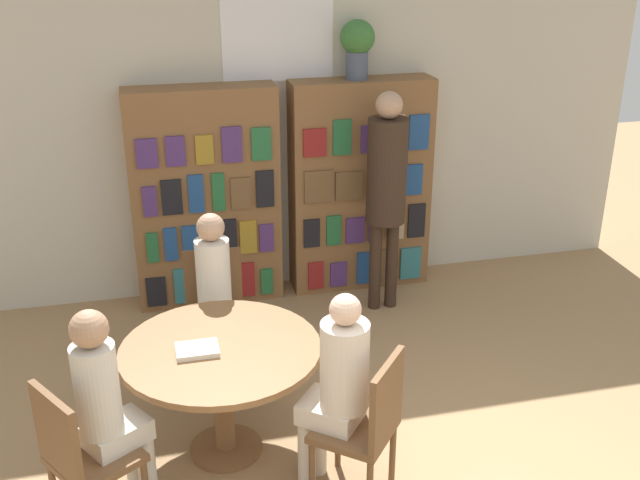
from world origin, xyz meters
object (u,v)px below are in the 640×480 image
(chair_far_side, at_px, (367,422))
(librarian_standing, at_px, (387,179))
(seated_reader_left, at_px, (215,294))
(flower_vase, at_px, (357,44))
(chair_left_side, at_px, (215,307))
(chair_near_camera, at_px, (80,454))
(seated_reader_right, at_px, (337,383))
(reading_table, at_px, (221,366))
(seated_reader_back, at_px, (108,404))
(bookshelf_right, at_px, (360,186))
(bookshelf_left, at_px, (206,198))

(chair_far_side, xyz_separation_m, librarian_standing, (0.80, 2.16, 0.62))
(seated_reader_left, height_order, librarian_standing, librarian_standing)
(flower_vase, bearing_deg, chair_left_side, -139.19)
(chair_near_camera, bearing_deg, seated_reader_right, 58.54)
(flower_vase, relative_size, chair_left_side, 0.52)
(reading_table, xyz_separation_m, librarian_standing, (1.51, 1.57, 0.52))
(chair_near_camera, bearing_deg, seated_reader_back, 90.00)
(flower_vase, xyz_separation_m, chair_left_side, (-1.34, -1.16, -1.59))
(bookshelf_right, xyz_separation_m, flower_vase, (-0.05, 0.01, 1.19))
(chair_near_camera, xyz_separation_m, seated_reader_back, (0.16, 0.10, 0.20))
(bookshelf_right, distance_m, seated_reader_right, 2.70)
(chair_left_side, bearing_deg, seated_reader_right, 113.81)
(chair_left_side, bearing_deg, seated_reader_back, 66.29)
(chair_far_side, xyz_separation_m, seated_reader_right, (-0.14, 0.12, 0.20))
(reading_table, distance_m, chair_far_side, 0.92)
(seated_reader_right, height_order, librarian_standing, librarian_standing)
(chair_near_camera, xyz_separation_m, seated_reader_left, (0.82, 1.22, 0.20))
(bookshelf_left, xyz_separation_m, chair_near_camera, (-0.91, -2.56, -0.40))
(reading_table, xyz_separation_m, seated_reader_right, (0.57, -0.47, 0.10))
(bookshelf_right, bearing_deg, seated_reader_right, -109.09)
(bookshelf_left, relative_size, reading_table, 1.56)
(seated_reader_back, relative_size, librarian_standing, 0.69)
(bookshelf_right, relative_size, seated_reader_back, 1.44)
(bookshelf_left, xyz_separation_m, chair_far_side, (0.58, -2.66, -0.40))
(reading_table, bearing_deg, seated_reader_right, -39.65)
(chair_left_side, relative_size, chair_far_side, 1.00)
(chair_left_side, bearing_deg, chair_near_camera, 63.00)
(bookshelf_left, height_order, seated_reader_right, bookshelf_left)
(reading_table, bearing_deg, seated_reader_left, 86.35)
(chair_far_side, bearing_deg, bookshelf_left, 51.86)
(seated_reader_right, xyz_separation_m, seated_reader_back, (-1.19, 0.08, 0.01))
(reading_table, height_order, seated_reader_back, seated_reader_back)
(flower_vase, bearing_deg, seated_reader_left, -135.20)
(flower_vase, distance_m, seated_reader_right, 3.02)
(chair_far_side, height_order, librarian_standing, librarian_standing)
(bookshelf_left, xyz_separation_m, bookshelf_right, (1.32, -0.00, 0.00))
(chair_near_camera, bearing_deg, bookshelf_left, 128.12)
(flower_vase, height_order, seated_reader_right, flower_vase)
(librarian_standing, bearing_deg, chair_left_side, -155.81)
(flower_vase, xyz_separation_m, seated_reader_right, (-0.83, -2.55, -1.39))
(seated_reader_right, bearing_deg, seated_reader_back, 125.86)
(reading_table, bearing_deg, seated_reader_back, -147.65)
(bookshelf_left, height_order, reading_table, bookshelf_left)
(bookshelf_left, bearing_deg, seated_reader_back, -106.97)
(chair_near_camera, relative_size, seated_reader_back, 0.71)
(seated_reader_back, xyz_separation_m, librarian_standing, (2.13, 1.96, 0.42))
(chair_left_side, bearing_deg, seated_reader_left, 90.00)
(bookshelf_left, height_order, seated_reader_back, bookshelf_left)
(seated_reader_left, xyz_separation_m, seated_reader_right, (0.52, -1.20, -0.00))
(reading_table, xyz_separation_m, chair_left_side, (0.06, 0.92, -0.10))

